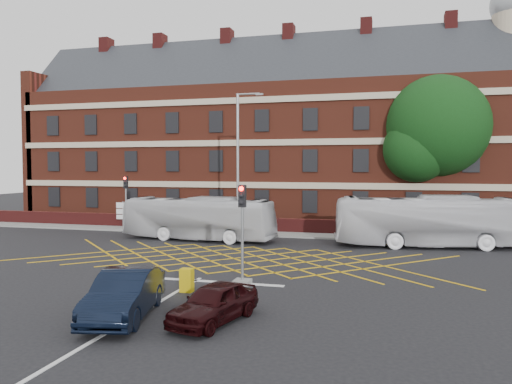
% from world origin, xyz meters
% --- Properties ---
extents(ground, '(120.00, 120.00, 0.00)m').
position_xyz_m(ground, '(0.00, 0.00, 0.00)').
color(ground, black).
rests_on(ground, ground).
extents(victorian_building, '(51.00, 12.17, 20.40)m').
position_xyz_m(victorian_building, '(0.25, 22.00, 7.84)').
color(victorian_building, maroon).
rests_on(victorian_building, ground).
extents(boundary_wall, '(56.00, 0.50, 1.10)m').
position_xyz_m(boundary_wall, '(0.00, 13.00, 0.55)').
color(boundary_wall, '#521615').
rests_on(boundary_wall, ground).
extents(far_pavement, '(60.00, 3.00, 0.12)m').
position_xyz_m(far_pavement, '(0.00, 12.00, 0.06)').
color(far_pavement, slate).
rests_on(far_pavement, ground).
extents(box_junction_hatching, '(8.22, 8.22, 0.02)m').
position_xyz_m(box_junction_hatching, '(0.00, 2.00, 0.01)').
color(box_junction_hatching, '#CC990C').
rests_on(box_junction_hatching, ground).
extents(stop_line, '(8.00, 0.30, 0.02)m').
position_xyz_m(stop_line, '(0.00, -3.50, 0.01)').
color(stop_line, silver).
rests_on(stop_line, ground).
extents(centre_line, '(0.15, 14.00, 0.02)m').
position_xyz_m(centre_line, '(0.00, -10.00, 0.01)').
color(centre_line, silver).
rests_on(centre_line, ground).
extents(bus_left, '(10.84, 3.41, 2.97)m').
position_xyz_m(bus_left, '(-4.42, 7.91, 1.48)').
color(bus_left, silver).
rests_on(bus_left, ground).
extents(bus_right, '(11.89, 4.45, 3.24)m').
position_xyz_m(bus_right, '(10.61, 8.90, 1.62)').
color(bus_right, silver).
rests_on(bus_right, ground).
extents(car_navy, '(2.67, 5.03, 1.58)m').
position_xyz_m(car_navy, '(-0.26, -9.14, 0.79)').
color(car_navy, black).
rests_on(car_navy, ground).
extents(car_maroon, '(2.41, 4.02, 1.28)m').
position_xyz_m(car_maroon, '(2.79, -8.81, 0.64)').
color(car_maroon, black).
rests_on(car_maroon, ground).
extents(deciduous_tree, '(7.89, 7.75, 11.98)m').
position_xyz_m(deciduous_tree, '(11.59, 16.57, 7.55)').
color(deciduous_tree, black).
rests_on(deciduous_tree, ground).
extents(traffic_light_near, '(0.70, 0.70, 4.27)m').
position_xyz_m(traffic_light_near, '(2.19, -3.61, 1.76)').
color(traffic_light_near, slate).
rests_on(traffic_light_near, ground).
extents(traffic_light_far, '(0.70, 0.70, 4.27)m').
position_xyz_m(traffic_light_far, '(-11.66, 10.90, 1.76)').
color(traffic_light_far, slate).
rests_on(traffic_light_far, ground).
extents(street_lamp, '(2.25, 1.00, 9.93)m').
position_xyz_m(street_lamp, '(-1.63, 8.26, 3.50)').
color(street_lamp, slate).
rests_on(street_lamp, ground).
extents(direction_signs, '(1.10, 0.16, 2.20)m').
position_xyz_m(direction_signs, '(-12.64, 12.06, 1.38)').
color(direction_signs, gray).
rests_on(direction_signs, ground).
extents(utility_cabinet, '(0.50, 0.40, 0.95)m').
position_xyz_m(utility_cabinet, '(0.39, -5.42, 0.48)').
color(utility_cabinet, '#C3A30B').
rests_on(utility_cabinet, ground).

